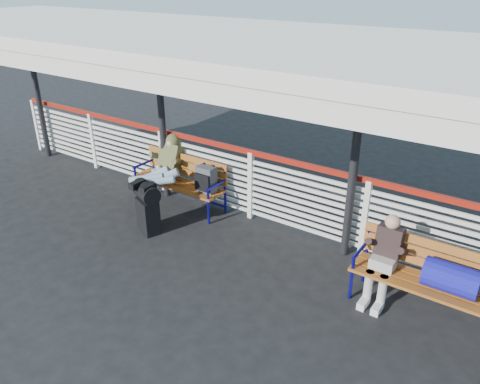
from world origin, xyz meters
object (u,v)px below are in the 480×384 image
Objects in this scene: bench_left at (189,177)px; companion_person at (384,258)px; luggage_stack at (147,205)px; traveler_man at (160,173)px; bench_right at (441,276)px.

companion_person is at bearing -8.62° from bench_left.
luggage_stack is 0.53× the size of traveler_man.
traveler_man reaches higher than bench_right.
traveler_man is at bearing -133.78° from bench_left.
luggage_stack is 0.80m from traveler_man.
luggage_stack is at bearing -89.65° from bench_left.
companion_person is (3.69, 0.47, 0.13)m from luggage_stack.
companion_person reaches higher than bench_right.
bench_left is 4.41m from bench_right.
bench_right is at bearing -2.45° from traveler_man.
luggage_stack is 0.75× the size of companion_person.
traveler_man is 1.41× the size of companion_person.
bench_right is (4.38, -0.56, 0.01)m from bench_left.
bench_left is 1.57× the size of companion_person.
luggage_stack is 3.72m from companion_person.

